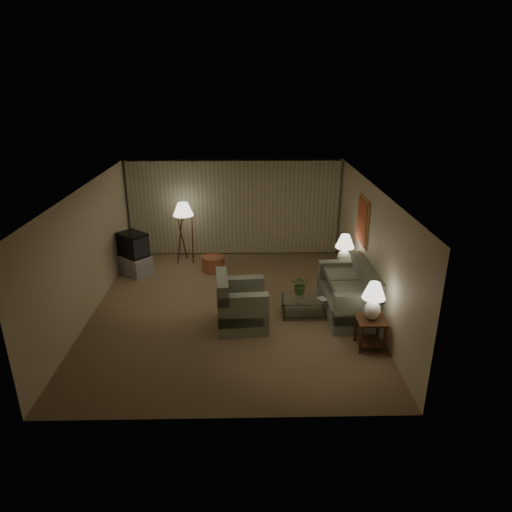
{
  "coord_description": "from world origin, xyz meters",
  "views": [
    {
      "loc": [
        0.35,
        -8.99,
        4.77
      ],
      "look_at": [
        0.56,
        0.6,
        1.01
      ],
      "focal_mm": 32.0,
      "sensor_mm": 36.0,
      "label": 1
    }
  ],
  "objects_px": {
    "coffee_table": "(307,304)",
    "sofa": "(347,295)",
    "side_table_near": "(370,328)",
    "ottoman": "(213,264)",
    "table_lamp_far": "(345,247)",
    "armchair": "(242,306)",
    "table_lamp_near": "(373,298)",
    "crt_tv": "(133,245)",
    "floor_lamp": "(184,232)",
    "vase": "(300,295)",
    "tv_cabinet": "(135,265)",
    "side_table_far": "(343,273)"
  },
  "relations": [
    {
      "from": "coffee_table",
      "to": "sofa",
      "type": "bearing_deg",
      "value": 6.51
    },
    {
      "from": "side_table_near",
      "to": "ottoman",
      "type": "distance_m",
      "value": 4.92
    },
    {
      "from": "table_lamp_far",
      "to": "side_table_near",
      "type": "bearing_deg",
      "value": -90.0
    },
    {
      "from": "side_table_near",
      "to": "ottoman",
      "type": "relative_size",
      "value": 1.0
    },
    {
      "from": "armchair",
      "to": "table_lamp_near",
      "type": "relative_size",
      "value": 1.65
    },
    {
      "from": "sofa",
      "to": "coffee_table",
      "type": "distance_m",
      "value": 0.9
    },
    {
      "from": "crt_tv",
      "to": "armchair",
      "type": "bearing_deg",
      "value": -2.4
    },
    {
      "from": "coffee_table",
      "to": "table_lamp_far",
      "type": "bearing_deg",
      "value": 52.74
    },
    {
      "from": "armchair",
      "to": "crt_tv",
      "type": "distance_m",
      "value": 3.91
    },
    {
      "from": "floor_lamp",
      "to": "vase",
      "type": "bearing_deg",
      "value": -48.21
    },
    {
      "from": "crt_tv",
      "to": "vase",
      "type": "xyz_separation_m",
      "value": [
        4.02,
        -2.34,
        -0.32
      ]
    },
    {
      "from": "tv_cabinet",
      "to": "vase",
      "type": "height_order",
      "value": "vase"
    },
    {
      "from": "tv_cabinet",
      "to": "vase",
      "type": "bearing_deg",
      "value": 11.69
    },
    {
      "from": "table_lamp_far",
      "to": "tv_cabinet",
      "type": "distance_m",
      "value": 5.35
    },
    {
      "from": "sofa",
      "to": "floor_lamp",
      "type": "relative_size",
      "value": 1.18
    },
    {
      "from": "floor_lamp",
      "to": "table_lamp_near",
      "type": "bearing_deg",
      "value": -47.78
    },
    {
      "from": "table_lamp_far",
      "to": "vase",
      "type": "relative_size",
      "value": 5.64
    },
    {
      "from": "crt_tv",
      "to": "table_lamp_far",
      "type": "bearing_deg",
      "value": 31.09
    },
    {
      "from": "table_lamp_far",
      "to": "vase",
      "type": "height_order",
      "value": "table_lamp_far"
    },
    {
      "from": "side_table_far",
      "to": "crt_tv",
      "type": "distance_m",
      "value": 5.31
    },
    {
      "from": "table_lamp_near",
      "to": "ottoman",
      "type": "xyz_separation_m",
      "value": [
        -3.18,
        3.75,
        -0.84
      ]
    },
    {
      "from": "tv_cabinet",
      "to": "floor_lamp",
      "type": "height_order",
      "value": "floor_lamp"
    },
    {
      "from": "side_table_far",
      "to": "vase",
      "type": "height_order",
      "value": "side_table_far"
    },
    {
      "from": "crt_tv",
      "to": "floor_lamp",
      "type": "bearing_deg",
      "value": 75.69
    },
    {
      "from": "sofa",
      "to": "crt_tv",
      "type": "bearing_deg",
      "value": -115.31
    },
    {
      "from": "floor_lamp",
      "to": "ottoman",
      "type": "height_order",
      "value": "floor_lamp"
    },
    {
      "from": "ottoman",
      "to": "floor_lamp",
      "type": "bearing_deg",
      "value": 141.0
    },
    {
      "from": "sofa",
      "to": "table_lamp_far",
      "type": "xyz_separation_m",
      "value": [
        0.15,
        1.25,
        0.62
      ]
    },
    {
      "from": "vase",
      "to": "side_table_near",
      "type": "bearing_deg",
      "value": -46.73
    },
    {
      "from": "table_lamp_far",
      "to": "vase",
      "type": "bearing_deg",
      "value": -131.08
    },
    {
      "from": "tv_cabinet",
      "to": "ottoman",
      "type": "bearing_deg",
      "value": 46.31
    },
    {
      "from": "side_table_near",
      "to": "tv_cabinet",
      "type": "height_order",
      "value": "side_table_near"
    },
    {
      "from": "crt_tv",
      "to": "side_table_far",
      "type": "bearing_deg",
      "value": 31.09
    },
    {
      "from": "side_table_near",
      "to": "ottoman",
      "type": "xyz_separation_m",
      "value": [
        -3.18,
        3.75,
        -0.21
      ]
    },
    {
      "from": "ottoman",
      "to": "vase",
      "type": "bearing_deg",
      "value": -51.18
    },
    {
      "from": "side_table_near",
      "to": "ottoman",
      "type": "bearing_deg",
      "value": 130.37
    },
    {
      "from": "armchair",
      "to": "crt_tv",
      "type": "xyz_separation_m",
      "value": [
        -2.79,
        2.72,
        0.36
      ]
    },
    {
      "from": "sofa",
      "to": "ottoman",
      "type": "bearing_deg",
      "value": -129.69
    },
    {
      "from": "floor_lamp",
      "to": "armchair",
      "type": "bearing_deg",
      "value": -65.87
    },
    {
      "from": "crt_tv",
      "to": "ottoman",
      "type": "xyz_separation_m",
      "value": [
        2.02,
        0.16,
        -0.61
      ]
    },
    {
      "from": "armchair",
      "to": "side_table_far",
      "type": "distance_m",
      "value": 2.97
    },
    {
      "from": "crt_tv",
      "to": "ottoman",
      "type": "bearing_deg",
      "value": 46.31
    },
    {
      "from": "side_table_near",
      "to": "table_lamp_near",
      "type": "distance_m",
      "value": 0.63
    },
    {
      "from": "tv_cabinet",
      "to": "crt_tv",
      "type": "relative_size",
      "value": 1.14
    },
    {
      "from": "sofa",
      "to": "side_table_far",
      "type": "height_order",
      "value": "sofa"
    },
    {
      "from": "crt_tv",
      "to": "table_lamp_near",
      "type": "bearing_deg",
      "value": 7.25
    },
    {
      "from": "table_lamp_near",
      "to": "table_lamp_far",
      "type": "xyz_separation_m",
      "value": [
        -0.0,
        2.6,
        0.02
      ]
    },
    {
      "from": "side_table_near",
      "to": "table_lamp_near",
      "type": "bearing_deg",
      "value": 0.0
    },
    {
      "from": "sofa",
      "to": "side_table_far",
      "type": "distance_m",
      "value": 1.26
    },
    {
      "from": "side_table_far",
      "to": "ottoman",
      "type": "relative_size",
      "value": 1.0
    }
  ]
}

